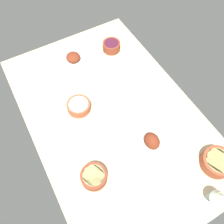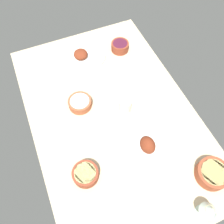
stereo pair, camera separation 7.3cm
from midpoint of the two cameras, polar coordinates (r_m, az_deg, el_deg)
dining_table at (r=131.24cm, az=1.59°, el=-0.96°), size 140.00×90.00×4.00cm
plate_center_main at (r=119.26cm, az=10.05°, el=-9.09°), size 23.66×23.66×10.10cm
plate_far_side at (r=155.07cm, az=-5.60°, el=13.86°), size 26.41×26.41×6.47cm
bowl_pasta at (r=124.34cm, az=25.51°, el=-13.86°), size 15.63×15.63×6.12cm
bowl_potatoes at (r=113.50cm, az=-4.77°, el=-15.36°), size 12.78×12.78×5.67cm
bowl_onions at (r=158.59cm, az=3.39°, el=16.10°), size 11.72×11.72×5.80cm
bowl_cream at (r=130.93cm, az=-6.46°, el=2.21°), size 13.34×13.34×4.85cm
wine_glass at (r=112.39cm, az=25.16°, el=-21.54°), size 7.60×7.60×14.00cm
water_tumbler at (r=127.97cm, az=4.88°, el=1.65°), size 6.97×6.97×8.35cm
folded_napkin at (r=142.50cm, az=9.25°, el=7.03°), size 18.03×13.54×1.20cm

